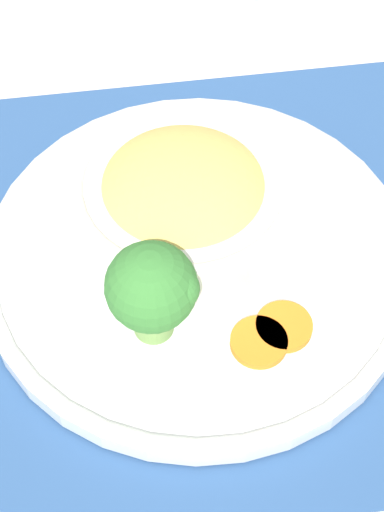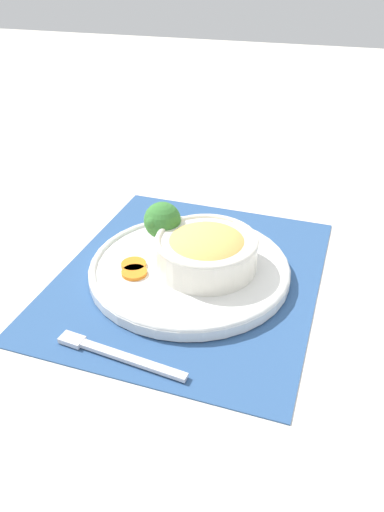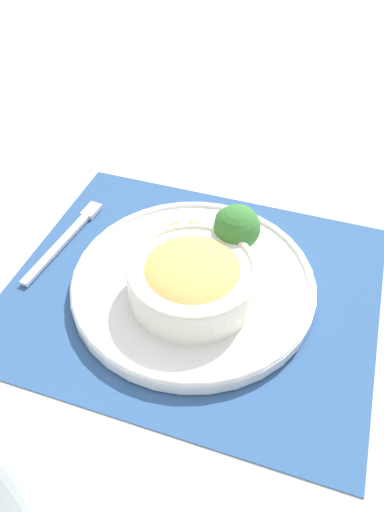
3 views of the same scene
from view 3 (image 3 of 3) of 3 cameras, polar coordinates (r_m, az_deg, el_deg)
name	(u,v)px [view 3 (image 3 of 3)]	position (r m, az deg, el deg)	size (l,w,h in m)	color
ground_plane	(193,289)	(0.66, 0.14, -3.84)	(4.00, 4.00, 0.00)	beige
placemat	(193,288)	(0.65, 0.14, -3.72)	(0.49, 0.42, 0.00)	#2D5184
plate	(193,282)	(0.64, 0.14, -2.94)	(0.31, 0.31, 0.02)	white
bowl	(192,278)	(0.60, 0.02, -2.49)	(0.16, 0.16, 0.06)	silver
broccoli_floret	(236,229)	(0.64, 5.10, 3.14)	(0.06, 0.06, 0.08)	#759E51
carrot_slice_near	(192,232)	(0.70, -0.01, 2.75)	(0.04, 0.04, 0.01)	orange
carrot_slice_middle	(177,234)	(0.70, -1.75, 2.58)	(0.04, 0.04, 0.01)	orange
fork	(71,233)	(0.74, -13.69, 2.56)	(0.04, 0.18, 0.01)	silver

